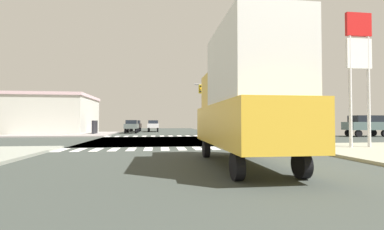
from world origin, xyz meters
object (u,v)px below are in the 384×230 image
object	(u,v)px
traffic_signal_mast	(224,96)
gas_station_sign	(359,55)
bank_building	(48,114)
suv_farside_1	(366,124)
sedan_leading_1	(153,125)
street_lamp	(220,99)
box_truck_crossing_1	(244,97)
sedan_middle_3	(136,125)
sedan_trailing_2	(132,125)

from	to	relation	value
traffic_signal_mast	gas_station_sign	size ratio (longest dim) A/B	0.79
bank_building	suv_farside_1	world-z (taller)	bank_building
gas_station_sign	sedan_leading_1	bearing A→B (deg)	112.93
street_lamp	box_truck_crossing_1	xyz separation A→B (m)	(-5.96, -29.62, -2.49)
bank_building	sedan_middle_3	size ratio (longest dim) A/B	3.09
sedan_trailing_2	sedan_middle_3	distance (m)	6.45
street_lamp	sedan_trailing_2	distance (m)	13.55
gas_station_sign	sedan_middle_3	size ratio (longest dim) A/B	1.90
box_truck_crossing_1	sedan_leading_1	world-z (taller)	box_truck_crossing_1
gas_station_sign	sedan_middle_3	bearing A→B (deg)	116.48
gas_station_sign	suv_farside_1	size ratio (longest dim) A/B	1.77
suv_farside_1	sedan_middle_3	world-z (taller)	suv_farside_1
suv_farside_1	sedan_trailing_2	size ratio (longest dim) A/B	1.07
suv_farside_1	sedan_middle_3	size ratio (longest dim) A/B	1.07
street_lamp	sedan_middle_3	xyz separation A→B (m)	(-12.96, 6.89, -3.94)
gas_station_sign	bank_building	bearing A→B (deg)	137.34
traffic_signal_mast	gas_station_sign	xyz separation A→B (m)	(4.22, -16.36, 0.93)
gas_station_sign	bank_building	size ratio (longest dim) A/B	0.61
street_lamp	bank_building	size ratio (longest dim) A/B	0.64
traffic_signal_mast	sedan_trailing_2	distance (m)	14.89
street_lamp	traffic_signal_mast	bearing A→B (deg)	-99.97
sedan_trailing_2	traffic_signal_mast	bearing A→B (deg)	142.76
suv_farside_1	sedan_trailing_2	xyz separation A→B (m)	(-26.81, 12.48, -0.28)
traffic_signal_mast	gas_station_sign	bearing A→B (deg)	-75.54
bank_building	street_lamp	bearing A→B (deg)	-0.96
sedan_trailing_2	sedan_leading_1	bearing A→B (deg)	-121.12
traffic_signal_mast	sedan_middle_3	distance (m)	19.39
gas_station_sign	box_truck_crossing_1	xyz separation A→B (m)	(-8.72, -4.96, -3.09)
street_lamp	sedan_trailing_2	xyz separation A→B (m)	(-12.96, 0.44, -3.94)
traffic_signal_mast	sedan_leading_1	world-z (taller)	traffic_signal_mast
bank_building	sedan_leading_1	bearing A→B (deg)	19.05
gas_station_sign	street_lamp	size ratio (longest dim) A/B	0.96
bank_building	sedan_middle_3	world-z (taller)	bank_building
suv_farside_1	traffic_signal_mast	bearing A→B (deg)	-103.73
traffic_signal_mast	sedan_leading_1	size ratio (longest dim) A/B	1.49
suv_farside_1	sedan_middle_3	distance (m)	32.82
suv_farside_1	sedan_leading_1	xyz separation A→B (m)	(-23.81, 17.45, -0.28)
suv_farside_1	bank_building	bearing A→B (deg)	-108.01
box_truck_crossing_1	sedan_middle_3	bearing A→B (deg)	100.85
street_lamp	sedan_middle_3	world-z (taller)	street_lamp
street_lamp	suv_farside_1	xyz separation A→B (m)	(13.86, -12.04, -3.66)
suv_farside_1	sedan_trailing_2	distance (m)	29.58
sedan_middle_3	sedan_leading_1	bearing A→B (deg)	153.76
gas_station_sign	sedan_trailing_2	bearing A→B (deg)	122.06
gas_station_sign	sedan_trailing_2	distance (m)	29.96
traffic_signal_mast	bank_building	distance (m)	24.66
bank_building	sedan_leading_1	world-z (taller)	bank_building
street_lamp	sedan_leading_1	xyz separation A→B (m)	(-9.96, 5.41, -3.94)
sedan_leading_1	gas_station_sign	bearing A→B (deg)	112.93
street_lamp	box_truck_crossing_1	distance (m)	30.31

